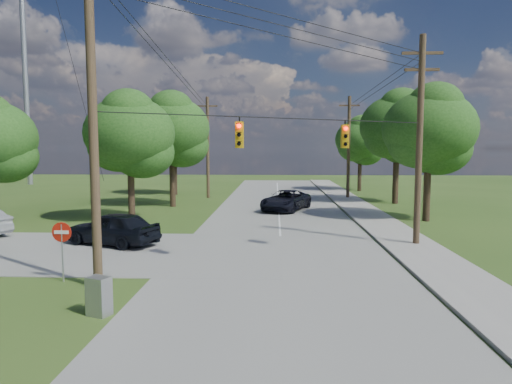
{
  "coord_description": "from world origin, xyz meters",
  "views": [
    {
      "loc": [
        1.69,
        -15.22,
        4.93
      ],
      "look_at": [
        0.84,
        5.0,
        3.0
      ],
      "focal_mm": 32.0,
      "sensor_mm": 36.0,
      "label": 1
    }
  ],
  "objects_px": {
    "do_not_enter_sign": "(62,238)",
    "control_cabinet": "(99,296)",
    "pole_sw": "(93,111)",
    "car_cross_dark": "(113,228)",
    "pole_north_w": "(208,146)",
    "car_main_north": "(286,200)",
    "pole_north_e": "(349,146)",
    "pole_ne": "(420,138)"
  },
  "relations": [
    {
      "from": "control_cabinet",
      "to": "pole_north_w",
      "type": "bearing_deg",
      "value": 114.73
    },
    {
      "from": "pole_ne",
      "to": "car_cross_dark",
      "type": "distance_m",
      "value": 16.16
    },
    {
      "from": "pole_sw",
      "to": "car_main_north",
      "type": "xyz_separation_m",
      "value": [
        7.16,
        20.41,
        -5.4
      ]
    },
    {
      "from": "pole_north_w",
      "to": "car_cross_dark",
      "type": "bearing_deg",
      "value": -94.01
    },
    {
      "from": "car_cross_dark",
      "to": "pole_sw",
      "type": "bearing_deg",
      "value": 37.32
    },
    {
      "from": "pole_ne",
      "to": "car_main_north",
      "type": "height_order",
      "value": "pole_ne"
    },
    {
      "from": "car_main_north",
      "to": "do_not_enter_sign",
      "type": "xyz_separation_m",
      "value": [
        -8.71,
        -19.82,
        0.82
      ]
    },
    {
      "from": "pole_ne",
      "to": "control_cabinet",
      "type": "relative_size",
      "value": 9.01
    },
    {
      "from": "car_cross_dark",
      "to": "control_cabinet",
      "type": "bearing_deg",
      "value": 39.12
    },
    {
      "from": "car_main_north",
      "to": "do_not_enter_sign",
      "type": "relative_size",
      "value": 2.55
    },
    {
      "from": "pole_sw",
      "to": "pole_ne",
      "type": "xyz_separation_m",
      "value": [
        13.5,
        7.6,
        -0.76
      ]
    },
    {
      "from": "car_cross_dark",
      "to": "car_main_north",
      "type": "distance_m",
      "value": 16.21
    },
    {
      "from": "pole_sw",
      "to": "car_cross_dark",
      "type": "relative_size",
      "value": 2.41
    },
    {
      "from": "pole_north_w",
      "to": "car_cross_dark",
      "type": "distance_m",
      "value": 23.02
    },
    {
      "from": "pole_north_w",
      "to": "car_main_north",
      "type": "distance_m",
      "value": 12.65
    },
    {
      "from": "pole_north_w",
      "to": "control_cabinet",
      "type": "height_order",
      "value": "pole_north_w"
    },
    {
      "from": "pole_north_e",
      "to": "car_cross_dark",
      "type": "xyz_separation_m",
      "value": [
        -15.48,
        -22.57,
        -4.25
      ]
    },
    {
      "from": "car_cross_dark",
      "to": "pole_north_w",
      "type": "bearing_deg",
      "value": -162.45
    },
    {
      "from": "pole_sw",
      "to": "do_not_enter_sign",
      "type": "relative_size",
      "value": 5.36
    },
    {
      "from": "pole_sw",
      "to": "pole_north_e",
      "type": "xyz_separation_m",
      "value": [
        13.5,
        29.6,
        -1.1
      ]
    },
    {
      "from": "pole_north_w",
      "to": "pole_sw",
      "type": "bearing_deg",
      "value": -89.23
    },
    {
      "from": "pole_north_e",
      "to": "car_main_north",
      "type": "xyz_separation_m",
      "value": [
        -6.34,
        -9.19,
        -4.31
      ]
    },
    {
      "from": "car_cross_dark",
      "to": "car_main_north",
      "type": "relative_size",
      "value": 0.87
    },
    {
      "from": "car_cross_dark",
      "to": "car_main_north",
      "type": "xyz_separation_m",
      "value": [
        9.15,
        13.39,
        -0.06
      ]
    },
    {
      "from": "pole_sw",
      "to": "pole_north_e",
      "type": "relative_size",
      "value": 1.2
    },
    {
      "from": "pole_north_e",
      "to": "pole_ne",
      "type": "bearing_deg",
      "value": -90.0
    },
    {
      "from": "pole_sw",
      "to": "pole_north_w",
      "type": "bearing_deg",
      "value": 90.77
    },
    {
      "from": "car_cross_dark",
      "to": "do_not_enter_sign",
      "type": "xyz_separation_m",
      "value": [
        0.43,
        -6.43,
        0.76
      ]
    },
    {
      "from": "pole_north_e",
      "to": "car_main_north",
      "type": "height_order",
      "value": "pole_north_e"
    },
    {
      "from": "pole_sw",
      "to": "pole_ne",
      "type": "height_order",
      "value": "pole_sw"
    },
    {
      "from": "car_cross_dark",
      "to": "pole_ne",
      "type": "bearing_deg",
      "value": 113.69
    },
    {
      "from": "pole_north_w",
      "to": "do_not_enter_sign",
      "type": "relative_size",
      "value": 4.47
    },
    {
      "from": "pole_sw",
      "to": "do_not_enter_sign",
      "type": "bearing_deg",
      "value": 158.9
    },
    {
      "from": "car_main_north",
      "to": "do_not_enter_sign",
      "type": "height_order",
      "value": "do_not_enter_sign"
    },
    {
      "from": "car_main_north",
      "to": "do_not_enter_sign",
      "type": "distance_m",
      "value": 21.66
    },
    {
      "from": "pole_north_e",
      "to": "control_cabinet",
      "type": "bearing_deg",
      "value": -110.99
    },
    {
      "from": "car_cross_dark",
      "to": "car_main_north",
      "type": "height_order",
      "value": "car_cross_dark"
    },
    {
      "from": "pole_sw",
      "to": "pole_north_w",
      "type": "relative_size",
      "value": 1.2
    },
    {
      "from": "pole_north_e",
      "to": "do_not_enter_sign",
      "type": "xyz_separation_m",
      "value": [
        -15.05,
        -29.0,
        -3.49
      ]
    },
    {
      "from": "pole_ne",
      "to": "pole_north_e",
      "type": "height_order",
      "value": "pole_ne"
    },
    {
      "from": "pole_ne",
      "to": "car_cross_dark",
      "type": "height_order",
      "value": "pole_ne"
    },
    {
      "from": "do_not_enter_sign",
      "to": "control_cabinet",
      "type": "bearing_deg",
      "value": -49.82
    }
  ]
}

